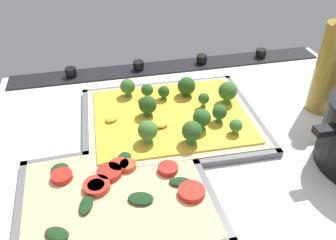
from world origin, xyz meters
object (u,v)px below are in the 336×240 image
broccoli_pizza (174,114)px  veggie_pizza_back (118,195)px  baking_tray_back (117,202)px  baking_tray_front (171,121)px  oil_bottle (331,66)px

broccoli_pizza → veggie_pizza_back: bearing=54.2°
baking_tray_back → veggie_pizza_back: (-0.18, -0.57, 0.75)cm
baking_tray_front → veggie_pizza_back: size_ratio=1.27×
broccoli_pizza → oil_bottle: oil_bottle is taller
baking_tray_back → veggie_pizza_back: size_ratio=1.09×
baking_tray_front → veggie_pizza_back: bearing=55.6°
baking_tray_front → baking_tray_back: bearing=56.0°
oil_bottle → veggie_pizza_back: bearing=20.1°
oil_bottle → broccoli_pizza: bearing=-3.5°
baking_tray_front → baking_tray_back: same height
broccoli_pizza → veggie_pizza_back: broccoli_pizza is taller
broccoli_pizza → baking_tray_back: broccoli_pizza is taller
baking_tray_front → oil_bottle: bearing=176.4°
broccoli_pizza → baking_tray_back: size_ratio=1.09×
baking_tray_back → oil_bottle: size_ratio=1.28×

